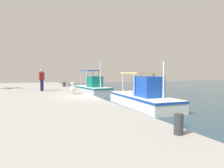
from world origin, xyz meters
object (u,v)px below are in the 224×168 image
object	(u,v)px
fishing_boat_nearest	(92,89)
fisherman_standing	(42,79)
pelican	(73,88)
fishing_boat_second	(143,97)
mooring_bollard_nearest	(64,84)
mooring_bollard_second	(179,124)

from	to	relation	value
fishing_boat_nearest	fisherman_standing	xyz separation A→B (m)	(2.28, -4.72, 1.10)
pelican	fisherman_standing	distance (m)	3.78
fishing_boat_nearest	fishing_boat_second	distance (m)	7.53
fishing_boat_second	mooring_bollard_nearest	world-z (taller)	fishing_boat_second
mooring_bollard_nearest	fisherman_standing	bearing A→B (deg)	-30.56
pelican	fisherman_standing	world-z (taller)	fisherman_standing
fishing_boat_second	fisherman_standing	world-z (taller)	fishing_boat_second
pelican	mooring_bollard_nearest	world-z (taller)	pelican
fisherman_standing	mooring_bollard_nearest	world-z (taller)	fisherman_standing
fishing_boat_nearest	mooring_bollard_second	size ratio (longest dim) A/B	11.15
pelican	fisherman_standing	size ratio (longest dim) A/B	0.57
fisherman_standing	mooring_bollard_second	distance (m)	12.95
pelican	mooring_bollard_nearest	distance (m)	7.21
fishing_boat_nearest	fishing_boat_second	size ratio (longest dim) A/B	0.82
fisherman_standing	fishing_boat_nearest	bearing A→B (deg)	115.76
fishing_boat_second	fishing_boat_nearest	bearing A→B (deg)	-170.98
fishing_boat_second	pelican	distance (m)	4.58
fishing_boat_nearest	fisherman_standing	bearing A→B (deg)	-64.24
fisherman_standing	mooring_bollard_nearest	distance (m)	4.55
fisherman_standing	pelican	bearing A→B (deg)	27.73
fishing_boat_nearest	mooring_bollard_second	world-z (taller)	fishing_boat_nearest
mooring_bollard_nearest	pelican	bearing A→B (deg)	-4.34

